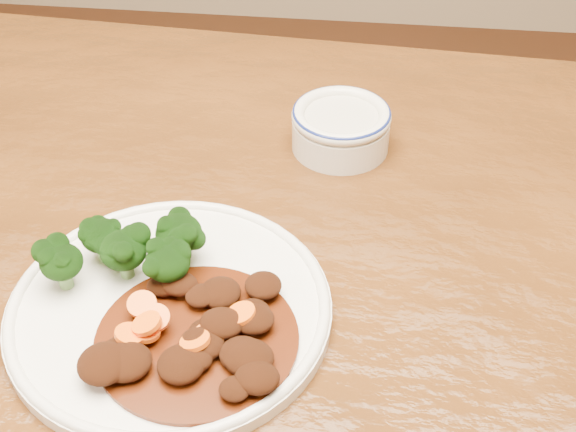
# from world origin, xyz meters

# --- Properties ---
(dining_table) EXTENTS (1.55, 0.99, 0.75)m
(dining_table) POSITION_xyz_m (0.00, 0.00, 0.67)
(dining_table) COLOR #562D0F
(dining_table) RESTS_ON ground
(dinner_plate) EXTENTS (0.27, 0.27, 0.02)m
(dinner_plate) POSITION_xyz_m (-0.04, -0.05, 0.76)
(dinner_plate) COLOR white
(dinner_plate) RESTS_ON dining_table
(broccoli_florets) EXTENTS (0.13, 0.08, 0.05)m
(broccoli_florets) POSITION_xyz_m (-0.08, -0.02, 0.79)
(broccoli_florets) COLOR #65964E
(broccoli_florets) RESTS_ON dinner_plate
(mince_stew) EXTENTS (0.16, 0.16, 0.03)m
(mince_stew) POSITION_xyz_m (-0.01, -0.09, 0.77)
(mince_stew) COLOR #491E07
(mince_stew) RESTS_ON dinner_plate
(dip_bowl) EXTENTS (0.11, 0.11, 0.05)m
(dip_bowl) POSITION_xyz_m (0.08, 0.21, 0.78)
(dip_bowl) COLOR silver
(dip_bowl) RESTS_ON dining_table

